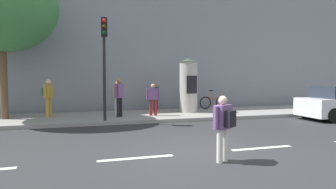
# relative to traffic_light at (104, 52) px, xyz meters

# --- Properties ---
(ground_plane) EXTENTS (80.00, 80.00, 0.00)m
(ground_plane) POSITION_rel_traffic_light_xyz_m (2.07, -5.24, -2.96)
(ground_plane) COLOR #2B2B2D
(sidewalk_curb) EXTENTS (36.00, 4.00, 0.15)m
(sidewalk_curb) POSITION_rel_traffic_light_xyz_m (2.07, 1.76, -2.89)
(sidewalk_curb) COLOR gray
(sidewalk_curb) RESTS_ON ground_plane
(lane_markings) EXTENTS (25.80, 0.16, 0.01)m
(lane_markings) POSITION_rel_traffic_light_xyz_m (2.07, -5.24, -2.96)
(lane_markings) COLOR silver
(lane_markings) RESTS_ON ground_plane
(building_backdrop) EXTENTS (36.00, 5.00, 8.93)m
(building_backdrop) POSITION_rel_traffic_light_xyz_m (2.07, 6.76, 1.50)
(building_backdrop) COLOR gray
(building_backdrop) RESTS_ON ground_plane
(traffic_light) EXTENTS (0.24, 0.45, 4.17)m
(traffic_light) POSITION_rel_traffic_light_xyz_m (0.00, 0.00, 0.00)
(traffic_light) COLOR black
(traffic_light) RESTS_ON sidewalk_curb
(poster_column) EXTENTS (1.03, 1.03, 2.81)m
(poster_column) POSITION_rel_traffic_light_xyz_m (4.42, 2.08, -1.39)
(poster_column) COLOR #B2ADA3
(poster_column) RESTS_ON sidewalk_curb
(street_tree) EXTENTS (4.56, 4.56, 6.75)m
(street_tree) POSITION_rel_traffic_light_xyz_m (-4.11, 1.86, 1.99)
(street_tree) COLOR brown
(street_tree) RESTS_ON sidewalk_curb
(pedestrian_in_dark_shirt) EXTENTS (0.54, 0.51, 1.49)m
(pedestrian_in_dark_shirt) POSITION_rel_traffic_light_xyz_m (2.18, -6.08, -2.08)
(pedestrian_in_dark_shirt) COLOR silver
(pedestrian_in_dark_shirt) RESTS_ON ground_plane
(pedestrian_in_light_jacket) EXTENTS (0.45, 0.46, 1.73)m
(pedestrian_in_light_jacket) POSITION_rel_traffic_light_xyz_m (0.71, 1.09, -1.80)
(pedestrian_in_light_jacket) COLOR black
(pedestrian_in_light_jacket) RESTS_ON sidewalk_curb
(pedestrian_tallest) EXTENTS (0.45, 0.55, 1.50)m
(pedestrian_tallest) POSITION_rel_traffic_light_xyz_m (2.97, 3.32, -1.94)
(pedestrian_tallest) COLOR black
(pedestrian_tallest) RESTS_ON sidewalk_curb
(pedestrian_in_red_top) EXTENTS (0.52, 0.44, 1.65)m
(pedestrian_in_red_top) POSITION_rel_traffic_light_xyz_m (0.78, 2.18, -1.85)
(pedestrian_in_red_top) COLOR silver
(pedestrian_in_red_top) RESTS_ON sidewalk_curb
(pedestrian_near_pole) EXTENTS (0.49, 0.52, 1.71)m
(pedestrian_near_pole) POSITION_rel_traffic_light_xyz_m (-2.39, 2.09, -1.80)
(pedestrian_near_pole) COLOR #B78C33
(pedestrian_near_pole) RESTS_ON sidewalk_curb
(pedestrian_with_backpack) EXTENTS (0.62, 0.36, 1.50)m
(pedestrian_with_backpack) POSITION_rel_traffic_light_xyz_m (2.30, 1.15, -1.94)
(pedestrian_with_backpack) COLOR maroon
(pedestrian_with_backpack) RESTS_ON sidewalk_curb
(bicycle_leaning) EXTENTS (1.77, 0.18, 1.09)m
(bicycle_leaning) POSITION_rel_traffic_light_xyz_m (6.39, 3.17, -2.42)
(bicycle_leaning) COLOR black
(bicycle_leaning) RESTS_ON sidewalk_curb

